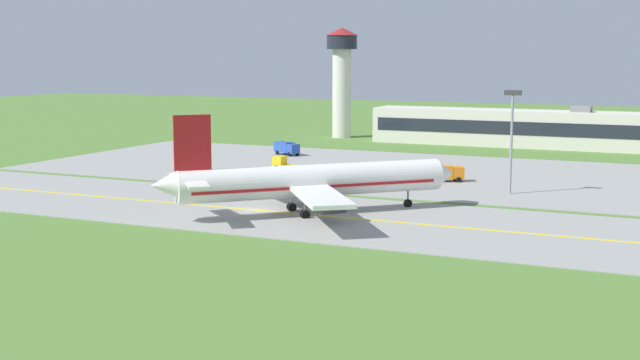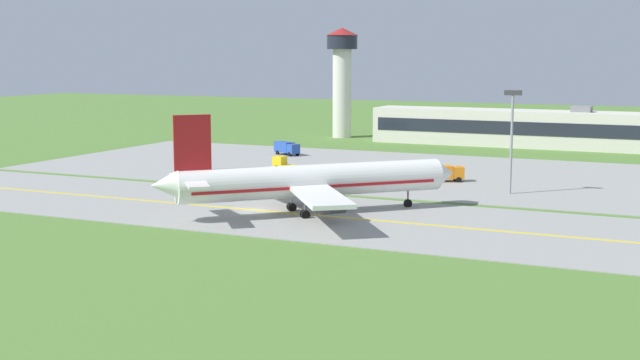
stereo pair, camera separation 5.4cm
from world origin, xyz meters
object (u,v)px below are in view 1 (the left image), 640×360
airplane_lead (310,181)px  service_truck_catering (444,172)px  service_truck_baggage (287,148)px  service_truck_fuel (286,164)px  apron_light_mast (512,129)px  control_tower (342,71)px

airplane_lead → service_truck_catering: bearing=77.1°
service_truck_baggage → service_truck_fuel: bearing=-63.6°
airplane_lead → service_truck_catering: (7.51, 32.79, -2.60)m
service_truck_baggage → service_truck_catering: same height
service_truck_catering → service_truck_fuel: bearing=176.8°
apron_light_mast → service_truck_fuel: bearing=167.5°
service_truck_fuel → service_truck_baggage: bearing=116.4°
airplane_lead → service_truck_baggage: (-30.53, 54.11, -2.60)m
service_truck_fuel → apron_light_mast: 41.86m
airplane_lead → service_truck_baggage: 62.18m
airplane_lead → apron_light_mast: bearing=52.8°
airplane_lead → service_truck_catering: size_ratio=5.01×
airplane_lead → apron_light_mast: 32.41m
service_truck_fuel → apron_light_mast: apron_light_mast is taller
service_truck_catering → apron_light_mast: size_ratio=0.43×
airplane_lead → service_truck_fuel: airplane_lead is taller
airplane_lead → service_truck_fuel: bearing=121.1°
control_tower → apron_light_mast: 86.36m
service_truck_baggage → service_truck_catering: size_ratio=1.00×
service_truck_baggage → service_truck_fuel: service_truck_baggage is taller
service_truck_baggage → control_tower: size_ratio=0.24×
service_truck_baggage → service_truck_catering: 43.60m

